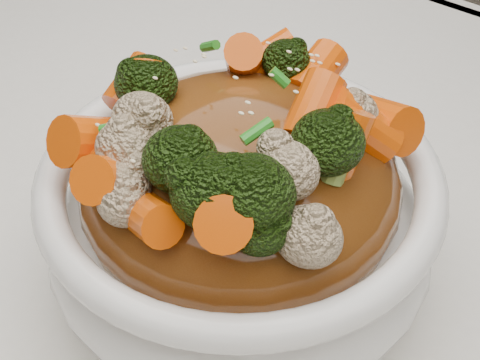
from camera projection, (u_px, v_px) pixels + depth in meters
The scene contains 8 objects.
tablecloth at pixel (249, 330), 0.43m from camera, with size 1.20×0.80×0.04m, color white.
bowl at pixel (240, 223), 0.41m from camera, with size 0.22×0.22×0.09m, color white, non-canonical shape.
sauce_base at pixel (240, 184), 0.39m from camera, with size 0.17×0.17×0.09m, color #5D3010.
carrots at pixel (240, 88), 0.35m from camera, with size 0.17×0.17×0.05m, color #E15107, non-canonical shape.
broccoli at pixel (240, 90), 0.35m from camera, with size 0.17×0.17×0.04m, color black, non-canonical shape.
cauliflower at pixel (240, 93), 0.35m from camera, with size 0.17×0.17×0.04m, color tan, non-canonical shape.
scallions at pixel (240, 86), 0.35m from camera, with size 0.13×0.13×0.02m, color #227C1C, non-canonical shape.
sesame_seeds at pixel (240, 86), 0.35m from camera, with size 0.15×0.15×0.01m, color beige, non-canonical shape.
Camera 1 is at (0.16, -0.21, 1.09)m, focal length 55.00 mm.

